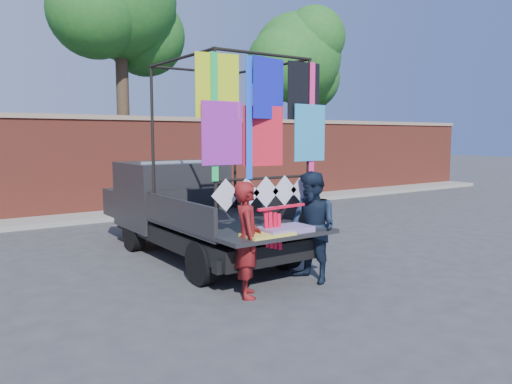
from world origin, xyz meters
TOP-DOWN VIEW (x-y plane):
  - ground at (0.00, 0.00)m, footprint 90.00×90.00m
  - brick_wall at (0.00, 7.00)m, footprint 30.00×0.45m
  - curb at (0.00, 6.30)m, footprint 30.00×1.20m
  - tree_mid at (1.02, 8.12)m, footprint 4.20×3.30m
  - tree_right at (7.52, 8.12)m, footprint 4.20×3.30m
  - pickup_truck at (-0.22, 1.89)m, footprint 2.01×5.04m
  - woman at (-0.71, -0.87)m, footprint 0.57×0.65m
  - man at (0.42, -0.85)m, footprint 0.64×0.80m
  - streamer_bundle at (-0.24, -0.87)m, footprint 0.84×0.14m

SIDE VIEW (x-z plane):
  - ground at x=0.00m, z-range 0.00..0.00m
  - curb at x=0.00m, z-range 0.00..0.12m
  - woman at x=-0.71m, z-range 0.00..1.50m
  - man at x=0.42m, z-range 0.00..1.57m
  - pickup_truck at x=-0.22m, z-range -0.79..2.38m
  - streamer_bundle at x=-0.24m, z-range 0.66..1.24m
  - brick_wall at x=0.00m, z-range 0.02..2.63m
  - tree_right at x=7.52m, z-range 1.44..8.06m
  - tree_mid at x=1.02m, z-range 1.83..9.56m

